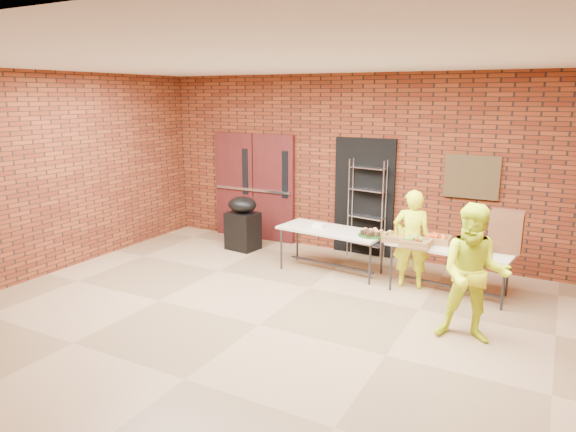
% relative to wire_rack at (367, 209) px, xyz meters
% --- Properties ---
extents(room, '(8.08, 7.08, 3.28)m').
position_rel_wire_rack_xyz_m(room, '(-0.21, -3.32, 0.73)').
color(room, olive).
rests_on(room, ground).
extents(double_doors, '(1.78, 0.12, 2.10)m').
position_rel_wire_rack_xyz_m(double_doors, '(-2.40, 0.12, 0.18)').
color(double_doors, '#441314').
rests_on(double_doors, room).
extents(dark_doorway, '(1.10, 0.06, 2.10)m').
position_rel_wire_rack_xyz_m(dark_doorway, '(-0.11, 0.14, 0.18)').
color(dark_doorway, black).
rests_on(dark_doorway, room).
extents(bronze_plaque, '(0.85, 0.04, 0.70)m').
position_rel_wire_rack_xyz_m(bronze_plaque, '(1.69, 0.13, 0.68)').
color(bronze_plaque, '#42331A').
rests_on(bronze_plaque, room).
extents(wire_rack, '(0.67, 0.33, 1.75)m').
position_rel_wire_rack_xyz_m(wire_rack, '(0.00, 0.00, 0.00)').
color(wire_rack, '#B2B2B9').
rests_on(wire_rack, room).
extents(table_left, '(1.79, 0.90, 0.71)m').
position_rel_wire_rack_xyz_m(table_left, '(-0.23, -1.02, -0.22)').
color(table_left, '#C2AF94').
rests_on(table_left, room).
extents(table_right, '(1.81, 0.94, 0.71)m').
position_rel_wire_rack_xyz_m(table_right, '(1.66, -1.10, -0.22)').
color(table_right, '#C2AF94').
rests_on(table_right, room).
extents(basket_bananas, '(0.43, 0.33, 0.13)m').
position_rel_wire_rack_xyz_m(basket_bananas, '(0.93, -1.19, -0.11)').
color(basket_bananas, olive).
rests_on(basket_bananas, table_right).
extents(basket_oranges, '(0.43, 0.33, 0.13)m').
position_rel_wire_rack_xyz_m(basket_oranges, '(1.42, -1.01, -0.11)').
color(basket_oranges, olive).
rests_on(basket_oranges, table_right).
extents(basket_apples, '(0.42, 0.33, 0.13)m').
position_rel_wire_rack_xyz_m(basket_apples, '(1.21, -1.30, -0.11)').
color(basket_apples, olive).
rests_on(basket_apples, table_right).
extents(muffin_tray, '(0.42, 0.42, 0.11)m').
position_rel_wire_rack_xyz_m(muffin_tray, '(0.47, -1.08, -0.12)').
color(muffin_tray, '#134A15').
rests_on(muffin_tray, table_left).
extents(napkin_box, '(0.18, 0.12, 0.06)m').
position_rel_wire_rack_xyz_m(napkin_box, '(-0.48, -0.98, -0.13)').
color(napkin_box, white).
rests_on(napkin_box, table_left).
extents(coffee_dispenser, '(0.42, 0.38, 0.56)m').
position_rel_wire_rack_xyz_m(coffee_dispenser, '(2.36, -0.95, 0.12)').
color(coffee_dispenser, brown).
rests_on(coffee_dispenser, table_right).
extents(cup_stack_front, '(0.08, 0.08, 0.25)m').
position_rel_wire_rack_xyz_m(cup_stack_front, '(2.03, -1.23, -0.04)').
color(cup_stack_front, white).
rests_on(cup_stack_front, table_right).
extents(cup_stack_mid, '(0.08, 0.08, 0.23)m').
position_rel_wire_rack_xyz_m(cup_stack_mid, '(2.12, -1.28, -0.05)').
color(cup_stack_mid, white).
rests_on(cup_stack_mid, table_right).
extents(cup_stack_back, '(0.09, 0.09, 0.27)m').
position_rel_wire_rack_xyz_m(cup_stack_back, '(1.89, -1.08, -0.03)').
color(cup_stack_back, white).
rests_on(cup_stack_back, table_right).
extents(covered_grill, '(0.60, 0.52, 1.00)m').
position_rel_wire_rack_xyz_m(covered_grill, '(-2.18, -0.65, -0.37)').
color(covered_grill, black).
rests_on(covered_grill, room).
extents(volunteer_woman, '(0.62, 0.48, 1.49)m').
position_rel_wire_rack_xyz_m(volunteer_woman, '(1.10, -1.11, -0.13)').
color(volunteer_woman, '#E0F71B').
rests_on(volunteer_woman, room).
extents(volunteer_man, '(0.87, 0.72, 1.64)m').
position_rel_wire_rack_xyz_m(volunteer_man, '(2.19, -2.49, -0.05)').
color(volunteer_man, '#E0F71B').
rests_on(volunteer_man, room).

